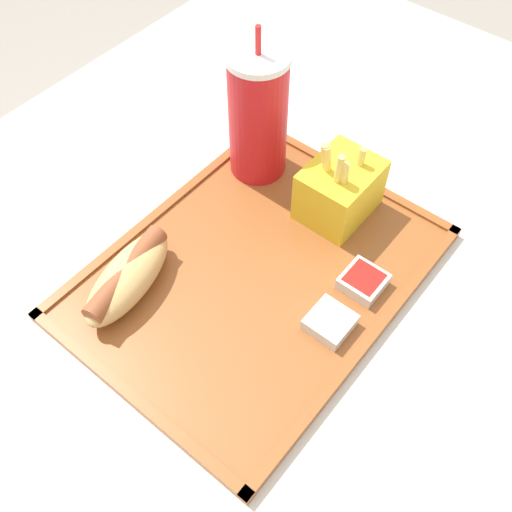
# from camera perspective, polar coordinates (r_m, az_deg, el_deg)

# --- Properties ---
(ground_plane) EXTENTS (8.00, 8.00, 0.00)m
(ground_plane) POSITION_cam_1_polar(r_m,az_deg,el_deg) (1.35, 1.00, -19.52)
(ground_plane) COLOR gray
(dining_table) EXTENTS (1.27, 0.99, 0.70)m
(dining_table) POSITION_cam_1_polar(r_m,az_deg,el_deg) (1.02, 1.28, -13.71)
(dining_table) COLOR beige
(dining_table) RESTS_ON ground_plane
(food_tray) EXTENTS (0.42, 0.32, 0.01)m
(food_tray) POSITION_cam_1_polar(r_m,az_deg,el_deg) (0.71, -0.00, -1.66)
(food_tray) COLOR brown
(food_tray) RESTS_ON dining_table
(soda_cup) EXTENTS (0.08, 0.08, 0.21)m
(soda_cup) POSITION_cam_1_polar(r_m,az_deg,el_deg) (0.76, 0.19, 13.27)
(soda_cup) COLOR red
(soda_cup) RESTS_ON food_tray
(hot_dog_far) EXTENTS (0.15, 0.08, 0.04)m
(hot_dog_far) POSITION_cam_1_polar(r_m,az_deg,el_deg) (0.69, -12.13, -1.95)
(hot_dog_far) COLOR tan
(hot_dog_far) RESTS_ON food_tray
(fries_carton) EXTENTS (0.10, 0.08, 0.11)m
(fries_carton) POSITION_cam_1_polar(r_m,az_deg,el_deg) (0.75, 7.95, 6.31)
(fries_carton) COLOR gold
(fries_carton) RESTS_ON food_tray
(sauce_cup_mayo) EXTENTS (0.05, 0.05, 0.02)m
(sauce_cup_mayo) POSITION_cam_1_polar(r_m,az_deg,el_deg) (0.67, 7.07, -6.24)
(sauce_cup_mayo) COLOR silver
(sauce_cup_mayo) RESTS_ON food_tray
(sauce_cup_ketchup) EXTENTS (0.05, 0.05, 0.02)m
(sauce_cup_ketchup) POSITION_cam_1_polar(r_m,az_deg,el_deg) (0.70, 10.18, -2.36)
(sauce_cup_ketchup) COLOR silver
(sauce_cup_ketchup) RESTS_ON food_tray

